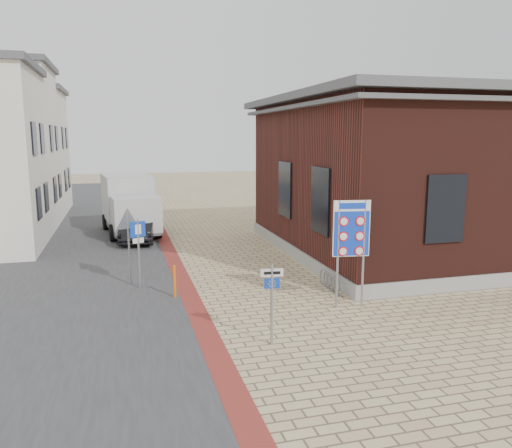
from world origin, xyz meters
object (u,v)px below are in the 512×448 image
bollard (175,282)px  parking_sign (138,242)px  sedan (139,226)px  border_sign (351,230)px  box_truck (129,204)px  essen_sign (272,293)px

bollard → parking_sign: bearing=128.6°
sedan → parking_sign: size_ratio=1.84×
border_sign → bollard: bearing=163.5°
parking_sign → box_truck: bearing=69.0°
bollard → essen_sign: bearing=-66.0°
sedan → parking_sign: bearing=-85.2°
sedan → parking_sign: (-0.30, -8.24, 0.89)m
border_sign → essen_sign: 3.80m
essen_sign → parking_sign: bearing=124.3°
box_truck → border_sign: 15.15m
essen_sign → bollard: 4.77m
sedan → essen_sign: essen_sign is taller
essen_sign → parking_sign: 6.32m
box_truck → essen_sign: bearing=-86.2°
parking_sign → sedan: bearing=66.6°
box_truck → border_sign: size_ratio=1.86×
bollard → border_sign: bearing=-24.8°
box_truck → essen_sign: size_ratio=2.94×
border_sign → box_truck: bearing=122.0°
sedan → parking_sign: 8.29m
parking_sign → bollard: parking_sign is taller
border_sign → parking_sign: size_ratio=1.37×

